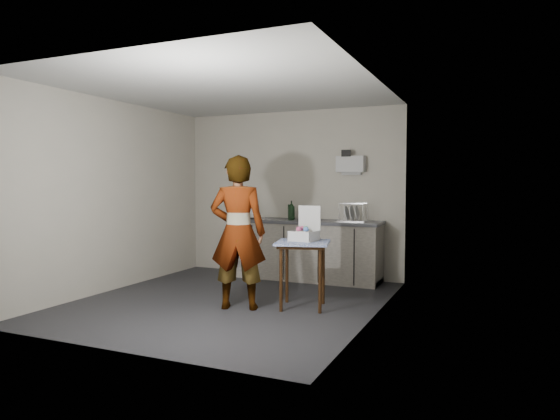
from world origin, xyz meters
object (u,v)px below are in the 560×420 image
at_px(kitchen_counter, 308,252).
at_px(dark_bottle, 290,212).
at_px(dish_rack, 353,217).
at_px(soap_bottle, 291,210).
at_px(soda_can, 305,215).
at_px(bakery_box, 304,233).
at_px(side_table, 303,250).
at_px(standing_man, 238,232).
at_px(paper_towel, 253,210).

distance_m(kitchen_counter, dark_bottle, 0.66).
bearing_deg(dish_rack, soap_bottle, -177.05).
relative_size(soda_can, bakery_box, 0.34).
distance_m(side_table, dish_rack, 1.63).
bearing_deg(bakery_box, dark_bottle, 124.17).
bearing_deg(soda_can, side_table, -69.90).
relative_size(kitchen_counter, standing_man, 1.25).
distance_m(standing_man, soap_bottle, 1.90).
bearing_deg(soap_bottle, dark_bottle, 133.20).
bearing_deg(dish_rack, soda_can, 179.27).
height_order(kitchen_counter, bakery_box, bakery_box).
distance_m(kitchen_counter, side_table, 1.72).
bearing_deg(bakery_box, side_table, -75.72).
relative_size(kitchen_counter, soda_can, 16.00).
bearing_deg(side_table, bakery_box, 84.23).
xyz_separation_m(side_table, bakery_box, (-0.01, 0.08, 0.19)).
height_order(dark_bottle, bakery_box, bakery_box).
relative_size(soda_can, paper_towel, 0.49).
height_order(dish_rack, bakery_box, bakery_box).
height_order(paper_towel, dish_rack, paper_towel).
relative_size(soap_bottle, dish_rack, 0.75).
xyz_separation_m(soap_bottle, dark_bottle, (-0.04, 0.05, -0.03)).
distance_m(dish_rack, bakery_box, 1.53).
distance_m(dark_bottle, dish_rack, 0.99).
bearing_deg(dish_rack, kitchen_counter, 178.74).
relative_size(paper_towel, dish_rack, 0.73).
xyz_separation_m(paper_towel, bakery_box, (1.46, -1.52, -0.17)).
bearing_deg(bakery_box, dish_rack, 89.46).
distance_m(soda_can, dark_bottle, 0.24).
distance_m(standing_man, dark_bottle, 1.95).
distance_m(standing_man, dish_rack, 2.12).
bearing_deg(soap_bottle, kitchen_counter, 14.83).
bearing_deg(kitchen_counter, paper_towel, -179.12).
relative_size(soap_bottle, paper_towel, 1.02).
distance_m(soap_bottle, dark_bottle, 0.07).
bearing_deg(bakery_box, soda_can, 116.64).
relative_size(soap_bottle, soda_can, 2.07).
height_order(kitchen_counter, dish_rack, dish_rack).
xyz_separation_m(soda_can, bakery_box, (0.58, -1.53, -0.10)).
bearing_deg(soda_can, standing_man, -92.62).
distance_m(soda_can, dish_rack, 0.75).
xyz_separation_m(side_table, soap_bottle, (-0.78, 1.55, 0.37)).
relative_size(dark_bottle, bakery_box, 0.56).
xyz_separation_m(soda_can, dark_bottle, (-0.24, -0.01, 0.04)).
bearing_deg(paper_towel, dish_rack, -0.04).
relative_size(dark_bottle, dish_rack, 0.59).
bearing_deg(dark_bottle, bakery_box, -61.76).
bearing_deg(paper_towel, bakery_box, -46.19).
height_order(kitchen_counter, soap_bottle, soap_bottle).
bearing_deg(soap_bottle, dish_rack, 2.95).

